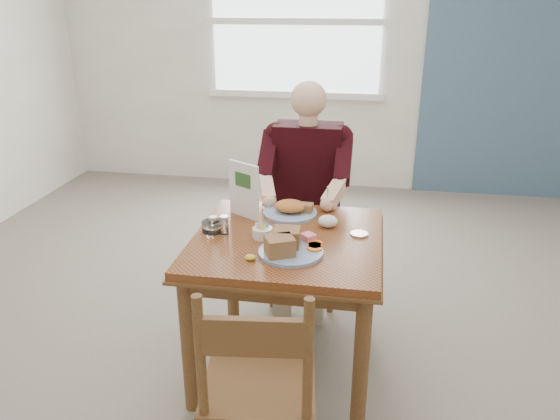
% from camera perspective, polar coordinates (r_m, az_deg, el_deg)
% --- Properties ---
extents(floor, '(6.00, 6.00, 0.00)m').
position_cam_1_polar(floor, '(3.03, 0.67, -15.87)').
color(floor, '#6D6558').
rests_on(floor, ground).
extents(wall_back, '(5.50, 0.00, 5.50)m').
position_cam_1_polar(wall_back, '(5.40, 6.10, 16.86)').
color(wall_back, white).
rests_on(wall_back, ground).
extents(accent_panel, '(1.60, 0.02, 2.80)m').
position_cam_1_polar(accent_panel, '(5.50, 23.57, 15.35)').
color(accent_panel, '#415E7A').
rests_on(accent_panel, ground).
extents(lemon_wedge, '(0.05, 0.04, 0.03)m').
position_cam_1_polar(lemon_wedge, '(2.41, -3.11, -4.97)').
color(lemon_wedge, yellow).
rests_on(lemon_wedge, table).
extents(napkin, '(0.11, 0.10, 0.06)m').
position_cam_1_polar(napkin, '(2.75, 5.03, -1.17)').
color(napkin, white).
rests_on(napkin, table).
extents(metal_dish, '(0.10, 0.10, 0.01)m').
position_cam_1_polar(metal_dish, '(2.68, 8.29, -2.51)').
color(metal_dish, silver).
rests_on(metal_dish, table).
extents(window, '(1.72, 0.04, 1.42)m').
position_cam_1_polar(window, '(5.40, 1.68, 19.09)').
color(window, white).
rests_on(window, wall_back).
extents(table, '(0.92, 0.92, 0.75)m').
position_cam_1_polar(table, '(2.68, 0.73, -5.01)').
color(table, brown).
rests_on(table, ground).
extents(chair_far, '(0.42, 0.42, 0.95)m').
position_cam_1_polar(chair_far, '(3.47, 2.83, -1.53)').
color(chair_far, brown).
rests_on(chair_far, ground).
extents(chair_near, '(0.47, 0.47, 0.95)m').
position_cam_1_polar(chair_near, '(2.13, -2.26, -18.19)').
color(chair_near, brown).
rests_on(chair_near, ground).
extents(diner, '(0.53, 0.56, 1.39)m').
position_cam_1_polar(diner, '(3.27, 2.74, 3.22)').
color(diner, tan).
rests_on(diner, chair_far).
extents(near_plate, '(0.37, 0.37, 0.10)m').
position_cam_1_polar(near_plate, '(2.46, 0.83, -3.73)').
color(near_plate, white).
rests_on(near_plate, table).
extents(far_plate, '(0.31, 0.31, 0.08)m').
position_cam_1_polar(far_plate, '(2.89, 1.19, 0.09)').
color(far_plate, white).
rests_on(far_plate, table).
extents(caddy, '(0.13, 0.13, 0.07)m').
position_cam_1_polar(caddy, '(2.62, -1.84, -2.38)').
color(caddy, white).
rests_on(caddy, table).
extents(shakers, '(0.10, 0.07, 0.09)m').
position_cam_1_polar(shakers, '(2.66, -6.40, -1.58)').
color(shakers, white).
rests_on(shakers, table).
extents(creamer, '(0.14, 0.14, 0.05)m').
position_cam_1_polar(creamer, '(2.71, -7.02, -1.70)').
color(creamer, white).
rests_on(creamer, table).
extents(menu, '(0.18, 0.12, 0.29)m').
position_cam_1_polar(menu, '(2.83, -3.80, 2.11)').
color(menu, white).
rests_on(menu, table).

